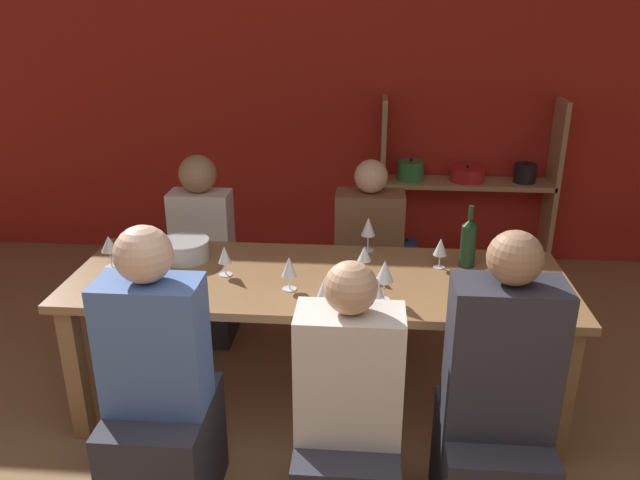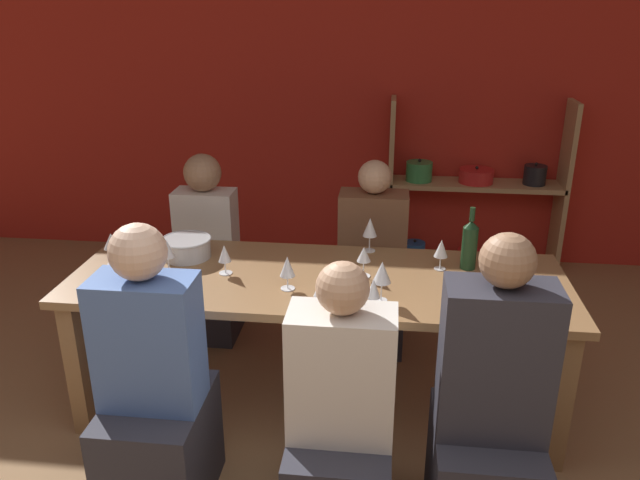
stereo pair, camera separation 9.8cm
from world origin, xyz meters
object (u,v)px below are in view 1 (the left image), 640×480
(wine_glass_white_f, at_px, (461,283))
(wine_glass_empty_c, at_px, (385,272))
(shelf_unit, at_px, (462,205))
(wine_glass_red_c, at_px, (109,245))
(mixing_bowl, at_px, (185,249))
(wine_glass_white_b, at_px, (364,255))
(wine_glass_empty_b, at_px, (225,256))
(wine_glass_white_e, at_px, (440,248))
(wine_glass_red_b, at_px, (377,289))
(wine_glass_white_c, at_px, (346,282))
(dining_table, at_px, (318,293))
(person_near_c, at_px, (494,429))
(wine_glass_empty_a, at_px, (325,287))
(cell_phone, at_px, (332,287))
(person_far_a, at_px, (205,269))
(person_far_b, at_px, (368,278))
(wine_bottle_green, at_px, (468,242))
(person_near_b, at_px, (161,411))
(wine_glass_white_d, at_px, (166,252))
(wine_glass_white_a, at_px, (368,228))
(wine_glass_red_a, at_px, (289,268))
(person_near_a, at_px, (348,432))

(wine_glass_white_f, xyz_separation_m, wine_glass_empty_c, (-0.33, 0.05, 0.02))
(shelf_unit, relative_size, wine_glass_red_c, 7.96)
(mixing_bowl, xyz_separation_m, wine_glass_white_b, (0.92, -0.14, 0.05))
(wine_glass_empty_b, height_order, wine_glass_white_e, wine_glass_white_e)
(wine_glass_white_f, relative_size, wine_glass_red_c, 1.05)
(wine_glass_white_b, xyz_separation_m, wine_glass_empty_c, (0.09, -0.25, 0.03))
(wine_glass_white_f, height_order, wine_glass_red_c, wine_glass_white_f)
(wine_glass_red_b, distance_m, wine_glass_white_c, 0.14)
(dining_table, xyz_separation_m, person_near_c, (0.74, -0.73, -0.19))
(wine_glass_empty_a, height_order, cell_phone, wine_glass_empty_a)
(person_far_a, bearing_deg, wine_glass_white_f, 144.78)
(wine_glass_empty_b, height_order, person_far_b, person_far_b)
(dining_table, distance_m, wine_glass_red_c, 1.06)
(wine_glass_empty_b, bearing_deg, wine_bottle_green, 9.81)
(wine_glass_empty_b, bearing_deg, person_near_b, -99.77)
(wine_bottle_green, bearing_deg, wine_glass_white_c, -140.72)
(wine_glass_white_e, bearing_deg, person_near_b, -143.03)
(wine_glass_red_b, bearing_deg, wine_glass_white_d, 163.27)
(wine_glass_red_b, bearing_deg, wine_glass_white_b, 98.91)
(shelf_unit, bearing_deg, mixing_bowl, -133.08)
(shelf_unit, height_order, person_far_b, shelf_unit)
(wine_glass_white_a, relative_size, wine_glass_empty_b, 1.24)
(shelf_unit, height_order, person_far_a, shelf_unit)
(person_far_a, bearing_deg, wine_glass_red_a, 126.59)
(wine_glass_white_c, bearing_deg, wine_glass_white_e, 45.06)
(mixing_bowl, height_order, wine_glass_white_e, wine_glass_white_e)
(wine_glass_red_c, height_order, person_near_a, person_near_a)
(wine_glass_empty_b, distance_m, wine_glass_empty_c, 0.79)
(cell_phone, bearing_deg, wine_glass_white_f, -15.27)
(shelf_unit, bearing_deg, wine_glass_white_a, -114.55)
(dining_table, distance_m, wine_glass_white_a, 0.48)
(wine_glass_empty_a, bearing_deg, wine_bottle_green, 38.16)
(person_near_b, bearing_deg, wine_glass_red_c, 121.97)
(mixing_bowl, xyz_separation_m, person_far_a, (-0.06, 0.56, -0.36))
(dining_table, relative_size, wine_glass_red_a, 14.78)
(mixing_bowl, distance_m, wine_glass_white_d, 0.22)
(wine_glass_empty_b, bearing_deg, wine_glass_white_f, -13.29)
(wine_glass_white_e, bearing_deg, person_near_c, -80.91)
(cell_phone, xyz_separation_m, person_near_a, (0.10, -0.61, -0.34))
(mixing_bowl, bearing_deg, person_far_b, 30.29)
(wine_glass_white_b, height_order, wine_glass_white_c, wine_glass_white_c)
(person_near_c, bearing_deg, shelf_unit, 85.20)
(wine_glass_red_c, distance_m, person_near_c, 1.97)
(wine_glass_white_e, relative_size, wine_glass_empty_c, 0.83)
(cell_phone, bearing_deg, dining_table, 121.40)
(shelf_unit, bearing_deg, wine_glass_white_e, -101.61)
(wine_glass_white_a, bearing_deg, person_far_b, 88.83)
(wine_glass_white_d, xyz_separation_m, person_far_b, (0.97, 0.76, -0.45))
(wine_glass_empty_c, bearing_deg, dining_table, 144.25)
(person_far_a, bearing_deg, wine_glass_white_b, 145.02)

